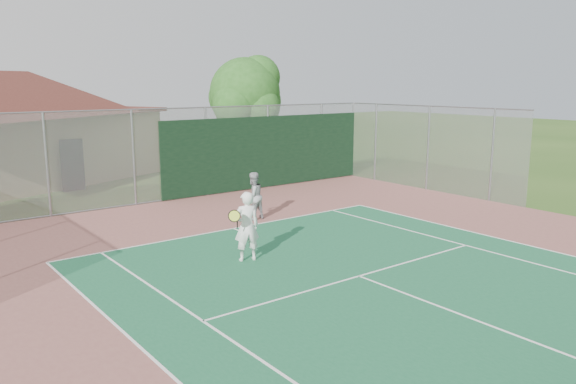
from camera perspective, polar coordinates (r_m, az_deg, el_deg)
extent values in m
cylinder|color=gray|center=(20.21, -23.29, 2.50)|extent=(0.08, 0.08, 3.50)
cylinder|color=gray|center=(21.13, -15.41, 3.34)|extent=(0.08, 0.08, 3.50)
cylinder|color=gray|center=(22.43, -8.30, 4.04)|extent=(0.08, 0.08, 3.50)
cylinder|color=gray|center=(24.03, -2.04, 4.61)|extent=(0.08, 0.08, 3.50)
cylinder|color=gray|center=(25.88, 3.39, 5.06)|extent=(0.08, 0.08, 3.50)
cylinder|color=gray|center=(27.22, 6.58, 5.30)|extent=(0.08, 0.08, 3.50)
cylinder|color=gray|center=(21.38, -13.15, 8.24)|extent=(20.00, 0.05, 0.05)
cylinder|color=gray|center=(21.80, -12.76, -0.84)|extent=(20.00, 0.05, 0.05)
cube|color=#999EA0|center=(21.53, -12.95, 3.59)|extent=(20.00, 0.02, 3.50)
cube|color=black|center=(24.01, -1.97, 4.12)|extent=(10.00, 0.04, 3.00)
cylinder|color=gray|center=(26.17, 8.88, 5.01)|extent=(0.08, 0.08, 3.50)
cylinder|color=gray|center=(24.22, 14.03, 4.34)|extent=(0.08, 0.08, 3.50)
cylinder|color=gray|center=(22.50, 20.02, 3.51)|extent=(0.08, 0.08, 3.50)
cube|color=#999EA0|center=(24.22, 14.03, 4.34)|extent=(0.02, 9.00, 3.50)
cube|color=black|center=(24.92, -21.05, 2.56)|extent=(0.93, 0.06, 2.16)
cylinder|color=#3E2416|center=(28.50, -4.31, 5.15)|extent=(0.39, 0.39, 3.06)
sphere|color=#23571B|center=(28.36, -4.38, 9.99)|extent=(3.50, 3.50, 3.50)
sphere|color=#23571B|center=(29.19, -3.09, 9.18)|extent=(2.41, 2.41, 2.41)
sphere|color=#23571B|center=(27.53, -5.40, 8.81)|extent=(2.19, 2.19, 2.19)
sphere|color=#23571B|center=(27.69, -2.85, 8.63)|extent=(1.97, 1.97, 1.97)
sphere|color=#23571B|center=(28.93, -5.89, 9.55)|extent=(2.19, 2.19, 2.19)
sphere|color=#23571B|center=(28.54, -3.03, 11.55)|extent=(2.19, 2.19, 2.19)
imported|color=white|center=(14.10, -4.22, -3.57)|extent=(0.74, 0.60, 1.77)
imported|color=#9A9C9F|center=(18.35, -3.56, -0.46)|extent=(0.84, 0.69, 1.57)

